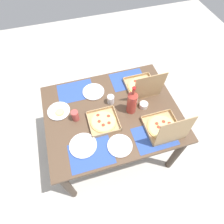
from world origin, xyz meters
TOP-DOWN VIEW (x-y plane):
  - ground_plane at (0.00, 0.00)m, footprint 6.00×6.00m
  - dining_table at (0.00, 0.00)m, footprint 1.25×1.00m
  - placemat_near_left at (-0.28, -0.35)m, footprint 0.36×0.26m
  - placemat_near_right at (0.28, -0.35)m, footprint 0.36×0.26m
  - placemat_far_left at (-0.28, 0.35)m, footprint 0.36×0.26m
  - placemat_far_right at (0.28, 0.35)m, footprint 0.36×0.26m
  - pizza_box_corner_right at (0.11, 0.08)m, footprint 0.27×0.27m
  - pizza_box_center at (-0.38, 0.32)m, footprint 0.30×0.30m
  - pizza_box_edge_far at (-0.37, -0.18)m, footprint 0.29×0.32m
  - plate_far_left at (0.03, 0.35)m, footprint 0.21×0.21m
  - plate_near_left at (0.48, -0.14)m, footprint 0.21×0.21m
  - plate_middle at (0.11, -0.28)m, footprint 0.22×0.22m
  - plate_far_right at (0.33, 0.26)m, footprint 0.23×0.23m
  - soda_bottle at (-0.18, 0.03)m, footprint 0.09×0.09m
  - cup_clear_right at (0.34, -0.02)m, footprint 0.06×0.06m
  - cup_spare at (-0.02, -0.11)m, footprint 0.07×0.07m
  - condiment_bowl at (-0.31, 0.02)m, footprint 0.08×0.08m

SIDE VIEW (x-z plane):
  - ground_plane at x=0.00m, z-range 0.00..0.00m
  - dining_table at x=0.00m, z-range 0.26..1.00m
  - placemat_near_left at x=-0.28m, z-range 0.74..0.75m
  - placemat_near_right at x=0.28m, z-range 0.74..0.75m
  - placemat_far_left at x=-0.28m, z-range 0.74..0.75m
  - placemat_far_right at x=0.28m, z-range 0.74..0.75m
  - plate_far_right at x=0.33m, z-range 0.74..0.76m
  - plate_far_left at x=0.03m, z-range 0.74..0.76m
  - plate_middle at x=0.11m, z-range 0.74..0.76m
  - plate_near_left at x=0.48m, z-range 0.74..0.77m
  - pizza_box_corner_right at x=0.11m, z-range 0.74..0.77m
  - condiment_bowl at x=-0.31m, z-range 0.74..0.79m
  - cup_spare at x=-0.02m, z-range 0.74..0.83m
  - pizza_box_edge_far at x=-0.37m, z-range 0.63..0.96m
  - pizza_box_center at x=-0.38m, z-range 0.63..0.96m
  - cup_clear_right at x=0.34m, z-range 0.74..0.85m
  - soda_bottle at x=-0.18m, z-range 0.71..1.04m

